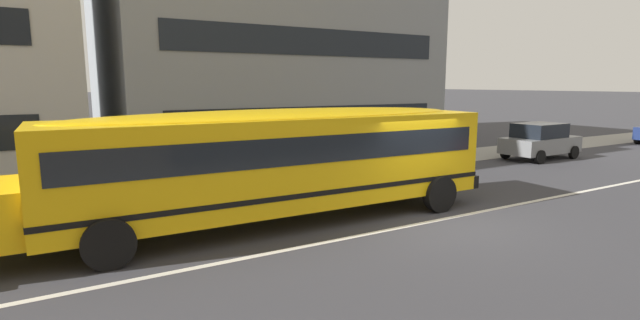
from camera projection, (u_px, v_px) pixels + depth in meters
name	position (u px, v px, depth m)	size (l,w,h in m)	color
ground_plane	(434.00, 221.00, 11.80)	(400.00, 400.00, 0.00)	#38383D
sidewalk_far	(298.00, 173.00, 18.10)	(120.00, 3.00, 0.01)	gray
lane_centreline	(434.00, 221.00, 11.80)	(110.00, 0.16, 0.01)	silver
school_bus	(272.00, 156.00, 11.38)	(12.63, 3.15, 2.81)	yellow
parked_car_grey_by_entrance	(540.00, 141.00, 21.41)	(3.96, 2.00, 1.64)	gray
apartment_block_far_centre	(251.00, 22.00, 25.08)	(14.93, 14.02, 13.30)	gray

